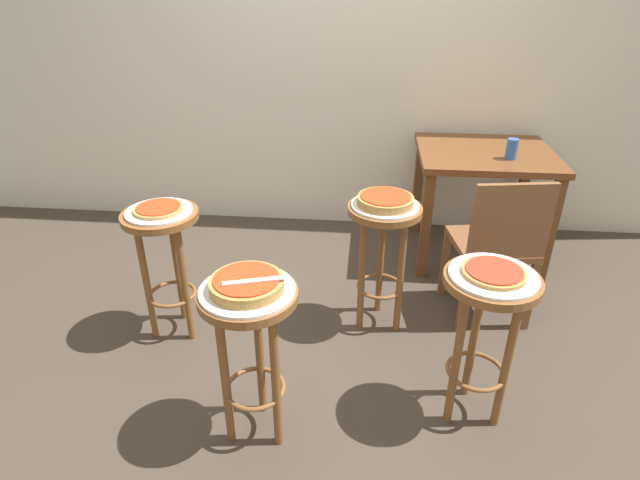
# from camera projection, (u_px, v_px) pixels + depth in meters

# --- Properties ---
(ground_plane) EXTENTS (6.00, 6.00, 0.00)m
(ground_plane) POSITION_uv_depth(u_px,v_px,m) (319.00, 356.00, 2.60)
(ground_plane) COLOR #42382D
(back_wall) EXTENTS (6.00, 0.10, 3.00)m
(back_wall) POSITION_uv_depth(u_px,v_px,m) (343.00, 12.00, 3.35)
(back_wall) COLOR silver
(back_wall) RESTS_ON ground_plane
(stool_foreground) EXTENTS (0.37, 0.37, 0.70)m
(stool_foreground) POSITION_uv_depth(u_px,v_px,m) (251.00, 333.00, 1.95)
(stool_foreground) COLOR brown
(stool_foreground) RESTS_ON ground_plane
(serving_plate_foreground) EXTENTS (0.35, 0.35, 0.01)m
(serving_plate_foreground) POSITION_uv_depth(u_px,v_px,m) (247.00, 290.00, 1.86)
(serving_plate_foreground) COLOR silver
(serving_plate_foreground) RESTS_ON stool_foreground
(pizza_foreground) EXTENTS (0.27, 0.27, 0.05)m
(pizza_foreground) POSITION_uv_depth(u_px,v_px,m) (247.00, 284.00, 1.84)
(pizza_foreground) COLOR #B78442
(pizza_foreground) RESTS_ON serving_plate_foreground
(stool_middle) EXTENTS (0.37, 0.37, 0.70)m
(stool_middle) POSITION_uv_depth(u_px,v_px,m) (486.00, 317.00, 2.04)
(stool_middle) COLOR brown
(stool_middle) RESTS_ON ground_plane
(serving_plate_middle) EXTENTS (0.34, 0.34, 0.01)m
(serving_plate_middle) POSITION_uv_depth(u_px,v_px,m) (493.00, 276.00, 1.95)
(serving_plate_middle) COLOR silver
(serving_plate_middle) RESTS_ON stool_middle
(pizza_middle) EXTENTS (0.24, 0.24, 0.02)m
(pizza_middle) POSITION_uv_depth(u_px,v_px,m) (494.00, 272.00, 1.94)
(pizza_middle) COLOR #B78442
(pizza_middle) RESTS_ON serving_plate_middle
(stool_leftside) EXTENTS (0.37, 0.37, 0.70)m
(stool_leftside) POSITION_uv_depth(u_px,v_px,m) (165.00, 247.00, 2.55)
(stool_leftside) COLOR brown
(stool_leftside) RESTS_ON ground_plane
(serving_plate_leftside) EXTENTS (0.32, 0.32, 0.01)m
(serving_plate_leftside) POSITION_uv_depth(u_px,v_px,m) (159.00, 212.00, 2.46)
(serving_plate_leftside) COLOR silver
(serving_plate_leftside) RESTS_ON stool_leftside
(pizza_leftside) EXTENTS (0.24, 0.24, 0.02)m
(pizza_leftside) POSITION_uv_depth(u_px,v_px,m) (158.00, 208.00, 2.45)
(pizza_leftside) COLOR tan
(pizza_leftside) RESTS_ON serving_plate_leftside
(stool_rear) EXTENTS (0.37, 0.37, 0.70)m
(stool_rear) POSITION_uv_depth(u_px,v_px,m) (383.00, 240.00, 2.62)
(stool_rear) COLOR brown
(stool_rear) RESTS_ON ground_plane
(serving_plate_rear) EXTENTS (0.34, 0.34, 0.01)m
(serving_plate_rear) POSITION_uv_depth(u_px,v_px,m) (385.00, 205.00, 2.53)
(serving_plate_rear) COLOR silver
(serving_plate_rear) RESTS_ON stool_rear
(pizza_rear) EXTENTS (0.28, 0.28, 0.05)m
(pizza_rear) POSITION_uv_depth(u_px,v_px,m) (385.00, 200.00, 2.51)
(pizza_rear) COLOR #B78442
(pizza_rear) RESTS_ON serving_plate_rear
(dining_table) EXTENTS (0.84, 0.75, 0.74)m
(dining_table) POSITION_uv_depth(u_px,v_px,m) (484.00, 170.00, 3.27)
(dining_table) COLOR brown
(dining_table) RESTS_ON ground_plane
(cup_near_edge) EXTENTS (0.07, 0.07, 0.12)m
(cup_near_edge) POSITION_uv_depth(u_px,v_px,m) (512.00, 149.00, 3.04)
(cup_near_edge) COLOR #3360B2
(cup_near_edge) RESTS_ON dining_table
(wooden_chair) EXTENTS (0.46, 0.46, 0.85)m
(wooden_chair) POSITION_uv_depth(u_px,v_px,m) (497.00, 244.00, 2.69)
(wooden_chair) COLOR brown
(wooden_chair) RESTS_ON ground_plane
(pizza_server_knife) EXTENTS (0.22, 0.09, 0.01)m
(pizza_server_knife) POSITION_uv_depth(u_px,v_px,m) (253.00, 281.00, 1.81)
(pizza_server_knife) COLOR silver
(pizza_server_knife) RESTS_ON pizza_foreground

